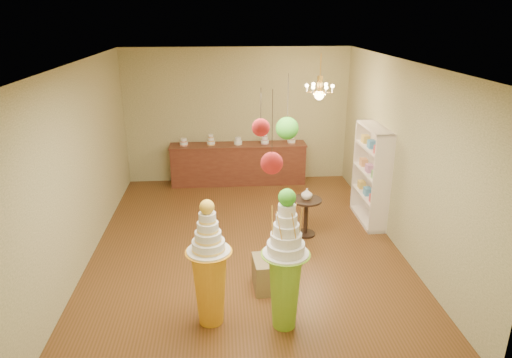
{
  "coord_description": "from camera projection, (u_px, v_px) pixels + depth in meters",
  "views": [
    {
      "loc": [
        -0.37,
        -6.84,
        3.68
      ],
      "look_at": [
        0.17,
        0.0,
        1.17
      ],
      "focal_mm": 32.0,
      "sensor_mm": 36.0,
      "label": 1
    }
  ],
  "objects": [
    {
      "name": "floor",
      "position": [
        246.0,
        244.0,
        7.7
      ],
      "size": [
        6.5,
        6.5,
        0.0
      ],
      "primitive_type": "plane",
      "color": "#5A3618",
      "rests_on": "ground"
    },
    {
      "name": "ceiling",
      "position": [
        245.0,
        62.0,
        6.67
      ],
      "size": [
        6.5,
        6.5,
        0.0
      ],
      "primitive_type": "plane",
      "rotation": [
        3.14,
        0.0,
        0.0
      ],
      "color": "silver",
      "rests_on": "ground"
    },
    {
      "name": "wall_back",
      "position": [
        237.0,
        116.0,
        10.22
      ],
      "size": [
        5.0,
        0.04,
        3.0
      ],
      "primitive_type": "cube",
      "color": "tan",
      "rests_on": "ground"
    },
    {
      "name": "wall_front",
      "position": [
        266.0,
        268.0,
        4.14
      ],
      "size": [
        5.0,
        0.04,
        3.0
      ],
      "primitive_type": "cube",
      "color": "tan",
      "rests_on": "ground"
    },
    {
      "name": "wall_left",
      "position": [
        83.0,
        164.0,
        7.0
      ],
      "size": [
        0.04,
        6.5,
        3.0
      ],
      "primitive_type": "cube",
      "color": "tan",
      "rests_on": "ground"
    },
    {
      "name": "wall_right",
      "position": [
        400.0,
        156.0,
        7.37
      ],
      "size": [
        0.04,
        6.5,
        3.0
      ],
      "primitive_type": "cube",
      "color": "tan",
      "rests_on": "ground"
    },
    {
      "name": "pedestal_green",
      "position": [
        285.0,
        273.0,
        5.45
      ],
      "size": [
        0.62,
        0.62,
        1.83
      ],
      "rotation": [
        0.0,
        0.0,
        -0.13
      ],
      "color": "#7DB929",
      "rests_on": "floor"
    },
    {
      "name": "pedestal_orange",
      "position": [
        210.0,
        276.0,
        5.56
      ],
      "size": [
        0.53,
        0.53,
        1.66
      ],
      "rotation": [
        0.0,
        0.0,
        0.01
      ],
      "color": "orange",
      "rests_on": "floor"
    },
    {
      "name": "burlap_riser",
      "position": [
        272.0,
        273.0,
        6.41
      ],
      "size": [
        0.53,
        0.53,
        0.46
      ],
      "primitive_type": "cube",
      "rotation": [
        0.0,
        0.0,
        0.06
      ],
      "color": "olive",
      "rests_on": "floor"
    },
    {
      "name": "sideboard",
      "position": [
        238.0,
        163.0,
        10.31
      ],
      "size": [
        3.04,
        0.54,
        1.16
      ],
      "color": "#58291B",
      "rests_on": "floor"
    },
    {
      "name": "shelving_unit",
      "position": [
        371.0,
        175.0,
        8.31
      ],
      "size": [
        0.33,
        1.2,
        1.8
      ],
      "color": "white",
      "rests_on": "floor"
    },
    {
      "name": "round_table",
      "position": [
        306.0,
        212.0,
        7.89
      ],
      "size": [
        0.62,
        0.62,
        0.67
      ],
      "rotation": [
        0.0,
        0.0,
        0.19
      ],
      "color": "black",
      "rests_on": "floor"
    },
    {
      "name": "vase",
      "position": [
        307.0,
        194.0,
        7.77
      ],
      "size": [
        0.24,
        0.24,
        0.2
      ],
      "primitive_type": "imported",
      "rotation": [
        0.0,
        0.0,
        -0.29
      ],
      "color": "white",
      "rests_on": "round_table"
    },
    {
      "name": "pom_red_left",
      "position": [
        272.0,
        163.0,
        4.58
      ],
      "size": [
        0.23,
        0.23,
        0.86
      ],
      "color": "#3A302A",
      "rests_on": "ceiling"
    },
    {
      "name": "pom_green_mid",
      "position": [
        287.0,
        128.0,
        5.68
      ],
      "size": [
        0.29,
        0.29,
        0.82
      ],
      "color": "#3A302A",
      "rests_on": "ceiling"
    },
    {
      "name": "pom_red_right",
      "position": [
        261.0,
        127.0,
        4.53
      ],
      "size": [
        0.18,
        0.18,
        0.48
      ],
      "color": "#3A302A",
      "rests_on": "ceiling"
    },
    {
      "name": "chandelier",
      "position": [
        319.0,
        92.0,
        8.39
      ],
      "size": [
        0.65,
        0.65,
        0.85
      ],
      "rotation": [
        0.0,
        0.0,
        -0.21
      ],
      "color": "#EEB754",
      "rests_on": "ceiling"
    }
  ]
}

